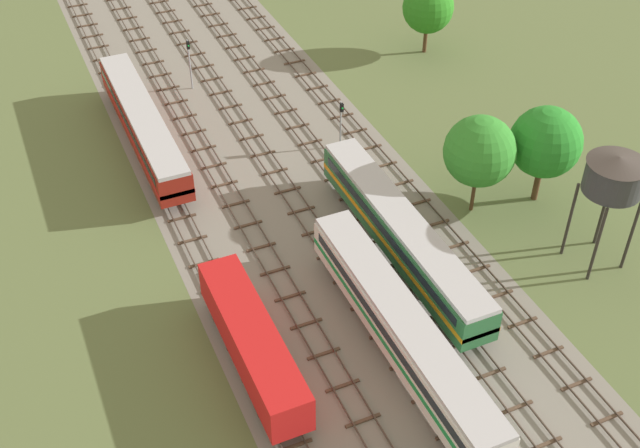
{
  "coord_description": "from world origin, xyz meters",
  "views": [
    {
      "loc": [
        -19.52,
        -1.62,
        40.97
      ],
      "look_at": [
        0.0,
        42.65,
        1.5
      ],
      "focal_mm": 45.05,
      "sensor_mm": 36.0,
      "label": 1
    }
  ],
  "objects_px": {
    "signal_post_mid": "(341,119)",
    "signal_post_nearest": "(189,58)",
    "passenger_coach_centre_left_nearest": "(402,328)",
    "passenger_coach_centre_mid": "(402,232)",
    "freight_boxcar_far_left_near": "(253,342)",
    "water_tower": "(615,176)",
    "passenger_coach_far_left_midfar": "(143,123)"
  },
  "relations": [
    {
      "from": "passenger_coach_centre_mid",
      "to": "signal_post_nearest",
      "type": "relative_size",
      "value": 4.09
    },
    {
      "from": "passenger_coach_centre_left_nearest",
      "to": "passenger_coach_centre_mid",
      "type": "bearing_deg",
      "value": 61.68
    },
    {
      "from": "passenger_coach_centre_mid",
      "to": "water_tower",
      "type": "distance_m",
      "value": 15.6
    },
    {
      "from": "freight_boxcar_far_left_near",
      "to": "signal_post_mid",
      "type": "xyz_separation_m",
      "value": [
        16.26,
        21.45,
        0.58
      ]
    },
    {
      "from": "passenger_coach_centre_left_nearest",
      "to": "signal_post_mid",
      "type": "height_order",
      "value": "signal_post_mid"
    },
    {
      "from": "signal_post_mid",
      "to": "water_tower",
      "type": "bearing_deg",
      "value": -63.29
    },
    {
      "from": "freight_boxcar_far_left_near",
      "to": "passenger_coach_centre_mid",
      "type": "relative_size",
      "value": 0.64
    },
    {
      "from": "signal_post_nearest",
      "to": "water_tower",
      "type": "bearing_deg",
      "value": -61.67
    },
    {
      "from": "water_tower",
      "to": "passenger_coach_far_left_midfar",
      "type": "bearing_deg",
      "value": 133.28
    },
    {
      "from": "passenger_coach_centre_mid",
      "to": "signal_post_nearest",
      "type": "distance_m",
      "value": 32.31
    },
    {
      "from": "passenger_coach_centre_left_nearest",
      "to": "freight_boxcar_far_left_near",
      "type": "bearing_deg",
      "value": 162.51
    },
    {
      "from": "passenger_coach_far_left_midfar",
      "to": "signal_post_nearest",
      "type": "distance_m",
      "value": 11.17
    },
    {
      "from": "freight_boxcar_far_left_near",
      "to": "passenger_coach_centre_mid",
      "type": "distance_m",
      "value": 15.06
    },
    {
      "from": "signal_post_mid",
      "to": "passenger_coach_far_left_midfar",
      "type": "bearing_deg",
      "value": 156.44
    },
    {
      "from": "signal_post_mid",
      "to": "signal_post_nearest",
      "type": "bearing_deg",
      "value": 120.5
    },
    {
      "from": "passenger_coach_far_left_midfar",
      "to": "signal_post_nearest",
      "type": "height_order",
      "value": "signal_post_nearest"
    },
    {
      "from": "passenger_coach_far_left_midfar",
      "to": "signal_post_nearest",
      "type": "xyz_separation_m",
      "value": [
        6.97,
        8.69,
        0.8
      ]
    },
    {
      "from": "passenger_coach_centre_mid",
      "to": "water_tower",
      "type": "xyz_separation_m",
      "value": [
        13.32,
        -6.1,
        5.36
      ]
    },
    {
      "from": "passenger_coach_far_left_midfar",
      "to": "signal_post_mid",
      "type": "distance_m",
      "value": 17.75
    },
    {
      "from": "passenger_coach_centre_left_nearest",
      "to": "passenger_coach_centre_mid",
      "type": "relative_size",
      "value": 1.0
    },
    {
      "from": "signal_post_nearest",
      "to": "passenger_coach_far_left_midfar",
      "type": "bearing_deg",
      "value": -128.75
    },
    {
      "from": "passenger_coach_centre_mid",
      "to": "signal_post_mid",
      "type": "distance_m",
      "value": 15.93
    },
    {
      "from": "passenger_coach_centre_left_nearest",
      "to": "freight_boxcar_far_left_near",
      "type": "relative_size",
      "value": 1.57
    },
    {
      "from": "passenger_coach_centre_left_nearest",
      "to": "signal_post_nearest",
      "type": "distance_m",
      "value": 40.23
    },
    {
      "from": "water_tower",
      "to": "passenger_coach_centre_left_nearest",
      "type": "bearing_deg",
      "value": -172.01
    },
    {
      "from": "water_tower",
      "to": "signal_post_mid",
      "type": "xyz_separation_m",
      "value": [
        -11.0,
        21.86,
        -4.94
      ]
    },
    {
      "from": "freight_boxcar_far_left_near",
      "to": "passenger_coach_centre_mid",
      "type": "bearing_deg",
      "value": 22.24
    },
    {
      "from": "passenger_coach_far_left_midfar",
      "to": "passenger_coach_centre_mid",
      "type": "bearing_deg",
      "value": -58.61
    },
    {
      "from": "passenger_coach_centre_left_nearest",
      "to": "water_tower",
      "type": "bearing_deg",
      "value": 7.99
    },
    {
      "from": "signal_post_nearest",
      "to": "signal_post_mid",
      "type": "bearing_deg",
      "value": -59.5
    },
    {
      "from": "passenger_coach_centre_mid",
      "to": "signal_post_mid",
      "type": "bearing_deg",
      "value": 81.61
    },
    {
      "from": "freight_boxcar_far_left_near",
      "to": "signal_post_mid",
      "type": "height_order",
      "value": "signal_post_mid"
    }
  ]
}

